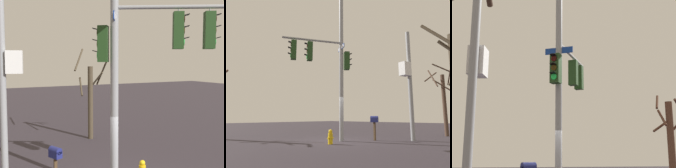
# 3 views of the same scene
# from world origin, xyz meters

# --- Properties ---
(main_signal_pole_assembly) EXTENTS (3.66, 4.66, 9.68)m
(main_signal_pole_assembly) POSITION_xyz_m (-0.36, -0.04, 5.23)
(main_signal_pole_assembly) COLOR gray
(main_signal_pole_assembly) RESTS_ON ground
(secondary_pole_assembly) EXTENTS (0.85, 0.58, 6.58)m
(secondary_pole_assembly) POSITION_xyz_m (2.97, -3.11, 3.60)
(secondary_pole_assembly) COLOR gray
(secondary_pole_assembly) RESTS_ON ground
(mailbox) EXTENTS (0.38, 0.50, 1.41)m
(mailbox) POSITION_xyz_m (1.75, -1.44, 1.11)
(mailbox) COLOR #4C3823
(mailbox) RESTS_ON ground
(bare_tree_across_street) EXTENTS (1.70, 1.68, 4.92)m
(bare_tree_across_street) POSITION_xyz_m (-1.76, -6.70, 2.22)
(bare_tree_across_street) COLOR #44392A
(bare_tree_across_street) RESTS_ON ground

